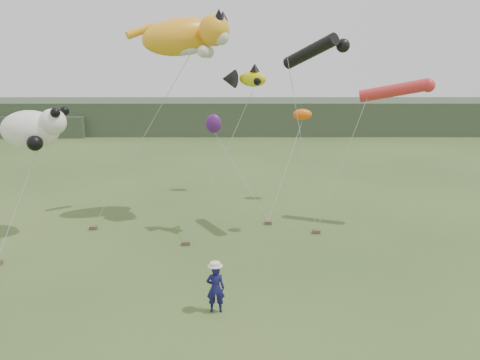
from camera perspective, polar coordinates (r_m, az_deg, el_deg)
The scene contains 9 objects.
ground at distance 18.57m, azimuth -2.91°, elevation -12.69°, with size 120.00×120.00×0.00m, color #385123.
headland at distance 61.77m, azimuth -3.86°, elevation 7.76°, with size 90.00×13.00×4.00m.
festival_attendant at distance 16.41m, azimuth -3.01°, elevation -13.06°, with size 0.63×0.41×1.73m, color #131349.
sandbag_anchors at distance 23.40m, azimuth -7.50°, elevation -6.83°, with size 14.63×5.53×0.19m.
cat_kite at distance 25.41m, azimuth -6.28°, elevation 17.06°, with size 5.61×3.36×2.52m.
fish_kite at distance 22.62m, azimuth 0.47°, elevation 12.29°, with size 2.36×1.56×1.15m.
tube_kites at distance 24.24m, azimuth 14.77°, elevation 12.57°, with size 7.60×3.63×3.31m.
panda_kite at distance 24.65m, azimuth -23.83°, elevation 5.72°, with size 3.30×2.13×2.05m.
misc_kites at distance 30.16m, azimuth 0.66°, elevation 7.29°, with size 6.64×2.83×1.78m.
Camera 1 is at (0.89, -16.62, 8.24)m, focal length 35.00 mm.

